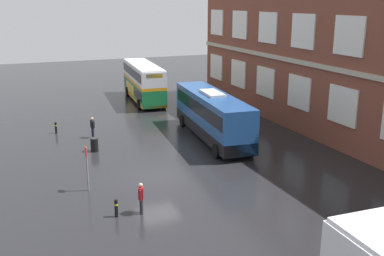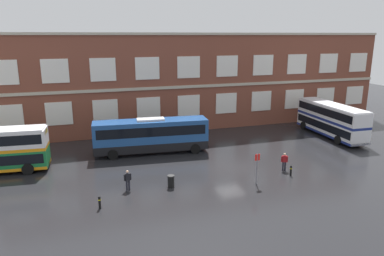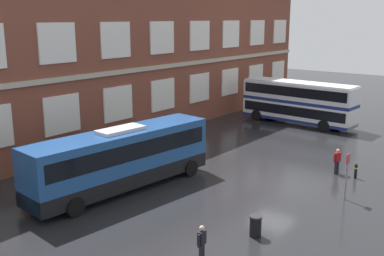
{
  "view_description": "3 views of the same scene",
  "coord_description": "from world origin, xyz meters",
  "px_view_note": "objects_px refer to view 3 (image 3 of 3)",
  "views": [
    {
      "loc": [
        25.27,
        -8.06,
        10.72
      ],
      "look_at": [
        -0.44,
        2.52,
        2.85
      ],
      "focal_mm": 42.31,
      "sensor_mm": 36.0,
      "label": 1
    },
    {
      "loc": [
        -13.62,
        -29.63,
        12.33
      ],
      "look_at": [
        -3.23,
        2.14,
        3.63
      ],
      "focal_mm": 33.57,
      "sensor_mm": 36.0,
      "label": 2
    },
    {
      "loc": [
        -24.13,
        -12.66,
        10.1
      ],
      "look_at": [
        -3.5,
        3.62,
        3.72
      ],
      "focal_mm": 43.0,
      "sensor_mm": 36.0,
      "label": 3
    }
  ],
  "objects_px": {
    "waiting_passenger": "(337,160)",
    "safety_bollard_west": "(356,171)",
    "double_decker_middle": "(298,102)",
    "second_passenger": "(202,243)",
    "station_litter_bin": "(255,226)",
    "bus_stand_flag": "(347,172)",
    "touring_coach": "(122,159)"
  },
  "relations": [
    {
      "from": "double_decker_middle",
      "to": "waiting_passenger",
      "type": "bearing_deg",
      "value": -144.38
    },
    {
      "from": "second_passenger",
      "to": "bus_stand_flag",
      "type": "relative_size",
      "value": 0.63
    },
    {
      "from": "waiting_passenger",
      "to": "second_passenger",
      "type": "relative_size",
      "value": 1.0
    },
    {
      "from": "waiting_passenger",
      "to": "bus_stand_flag",
      "type": "height_order",
      "value": "bus_stand_flag"
    },
    {
      "from": "touring_coach",
      "to": "station_litter_bin",
      "type": "height_order",
      "value": "touring_coach"
    },
    {
      "from": "second_passenger",
      "to": "station_litter_bin",
      "type": "height_order",
      "value": "second_passenger"
    },
    {
      "from": "station_litter_bin",
      "to": "safety_bollard_west",
      "type": "relative_size",
      "value": 1.08
    },
    {
      "from": "touring_coach",
      "to": "double_decker_middle",
      "type": "bearing_deg",
      "value": -1.14
    },
    {
      "from": "double_decker_middle",
      "to": "safety_bollard_west",
      "type": "bearing_deg",
      "value": -140.72
    },
    {
      "from": "touring_coach",
      "to": "bus_stand_flag",
      "type": "distance_m",
      "value": 12.93
    },
    {
      "from": "double_decker_middle",
      "to": "station_litter_bin",
      "type": "distance_m",
      "value": 24.66
    },
    {
      "from": "station_litter_bin",
      "to": "bus_stand_flag",
      "type": "bearing_deg",
      "value": -13.45
    },
    {
      "from": "touring_coach",
      "to": "second_passenger",
      "type": "relative_size",
      "value": 7.17
    },
    {
      "from": "touring_coach",
      "to": "bus_stand_flag",
      "type": "relative_size",
      "value": 4.51
    },
    {
      "from": "double_decker_middle",
      "to": "safety_bollard_west",
      "type": "relative_size",
      "value": 11.69
    },
    {
      "from": "touring_coach",
      "to": "safety_bollard_west",
      "type": "relative_size",
      "value": 12.83
    },
    {
      "from": "double_decker_middle",
      "to": "station_litter_bin",
      "type": "bearing_deg",
      "value": -158.8
    },
    {
      "from": "safety_bollard_west",
      "to": "waiting_passenger",
      "type": "bearing_deg",
      "value": 85.09
    },
    {
      "from": "touring_coach",
      "to": "bus_stand_flag",
      "type": "height_order",
      "value": "touring_coach"
    },
    {
      "from": "double_decker_middle",
      "to": "waiting_passenger",
      "type": "xyz_separation_m",
      "value": [
        -11.91,
        -8.53,
        -1.22
      ]
    },
    {
      "from": "station_litter_bin",
      "to": "safety_bollard_west",
      "type": "bearing_deg",
      "value": -4.89
    },
    {
      "from": "waiting_passenger",
      "to": "safety_bollard_west",
      "type": "relative_size",
      "value": 1.79
    },
    {
      "from": "safety_bollard_west",
      "to": "touring_coach",
      "type": "bearing_deg",
      "value": 135.89
    },
    {
      "from": "waiting_passenger",
      "to": "station_litter_bin",
      "type": "height_order",
      "value": "waiting_passenger"
    },
    {
      "from": "waiting_passenger",
      "to": "second_passenger",
      "type": "distance_m",
      "value": 14.53
    },
    {
      "from": "touring_coach",
      "to": "waiting_passenger",
      "type": "xyz_separation_m",
      "value": [
        10.72,
        -8.99,
        -0.98
      ]
    },
    {
      "from": "touring_coach",
      "to": "second_passenger",
      "type": "height_order",
      "value": "touring_coach"
    },
    {
      "from": "double_decker_middle",
      "to": "bus_stand_flag",
      "type": "distance_m",
      "value": 19.11
    },
    {
      "from": "touring_coach",
      "to": "waiting_passenger",
      "type": "distance_m",
      "value": 14.02
    },
    {
      "from": "waiting_passenger",
      "to": "second_passenger",
      "type": "bearing_deg",
      "value": 179.35
    },
    {
      "from": "touring_coach",
      "to": "waiting_passenger",
      "type": "relative_size",
      "value": 7.17
    },
    {
      "from": "double_decker_middle",
      "to": "waiting_passenger",
      "type": "distance_m",
      "value": 14.7
    }
  ]
}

